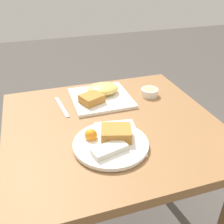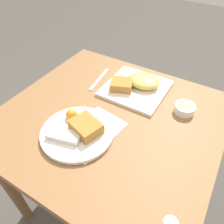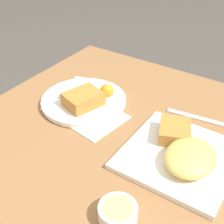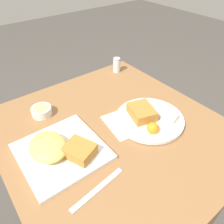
{
  "view_description": "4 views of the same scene",
  "coord_description": "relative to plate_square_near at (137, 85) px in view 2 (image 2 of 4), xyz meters",
  "views": [
    {
      "loc": [
        0.27,
        0.82,
        1.27
      ],
      "look_at": [
        0.01,
        0.01,
        0.76
      ],
      "focal_mm": 42.0,
      "sensor_mm": 36.0,
      "label": 1
    },
    {
      "loc": [
        -0.32,
        0.52,
        1.3
      ],
      "look_at": [
        -0.03,
        0.03,
        0.76
      ],
      "focal_mm": 35.0,
      "sensor_mm": 36.0,
      "label": 2
    },
    {
      "loc": [
        -0.57,
        -0.38,
        1.24
      ],
      "look_at": [
        0.01,
        0.01,
        0.75
      ],
      "focal_mm": 50.0,
      "sensor_mm": 36.0,
      "label": 3
    },
    {
      "loc": [
        0.47,
        -0.36,
        1.26
      ],
      "look_at": [
        -0.03,
        0.01,
        0.76
      ],
      "focal_mm": 35.0,
      "sensor_mm": 36.0,
      "label": 4
    }
  ],
  "objects": [
    {
      "name": "dining_table",
      "position": [
        0.01,
        0.21,
        -0.12
      ],
      "size": [
        0.83,
        0.78,
        0.7
      ],
      "color": "olive",
      "rests_on": "ground_plane"
    },
    {
      "name": "menu_card",
      "position": [
        0.02,
        0.32,
        -0.02
      ],
      "size": [
        0.19,
        0.25,
        0.0
      ],
      "rotation": [
        0.0,
        0.0,
        -0.15
      ],
      "color": "silver",
      "rests_on": "dining_table"
    },
    {
      "name": "plate_square_near",
      "position": [
        0.0,
        0.0,
        0.0
      ],
      "size": [
        0.26,
        0.26,
        0.06
      ],
      "color": "white",
      "rests_on": "dining_table"
    },
    {
      "name": "butter_knife",
      "position": [
        0.18,
        0.03,
        -0.02
      ],
      "size": [
        0.04,
        0.19,
        0.0
      ],
      "rotation": [
        0.0,
        0.0,
        1.7
      ],
      "color": "silver",
      "rests_on": "dining_table"
    },
    {
      "name": "ground_plane",
      "position": [
        0.01,
        0.21,
        -0.72
      ],
      "size": [
        8.0,
        8.0,
        0.0
      ],
      "primitive_type": "plane",
      "color": "#4C4742"
    },
    {
      "name": "plate_oval_far",
      "position": [
        0.06,
        0.35,
        -0.0
      ],
      "size": [
        0.26,
        0.26,
        0.05
      ],
      "color": "white",
      "rests_on": "menu_card"
    },
    {
      "name": "sauce_ramekin",
      "position": [
        -0.23,
        0.04,
        -0.0
      ],
      "size": [
        0.08,
        0.08,
        0.03
      ],
      "color": "white",
      "rests_on": "dining_table"
    }
  ]
}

